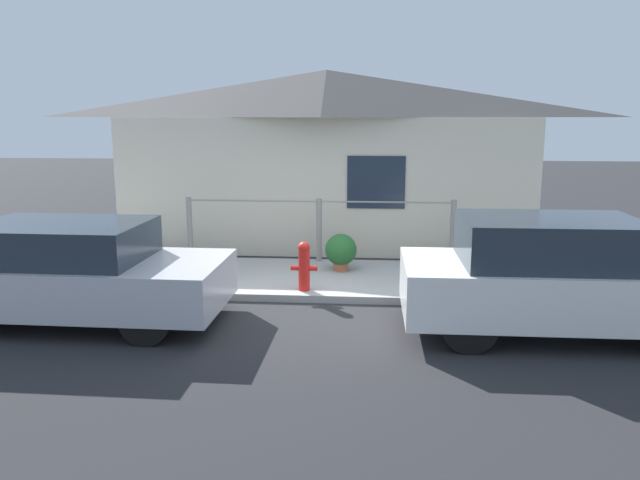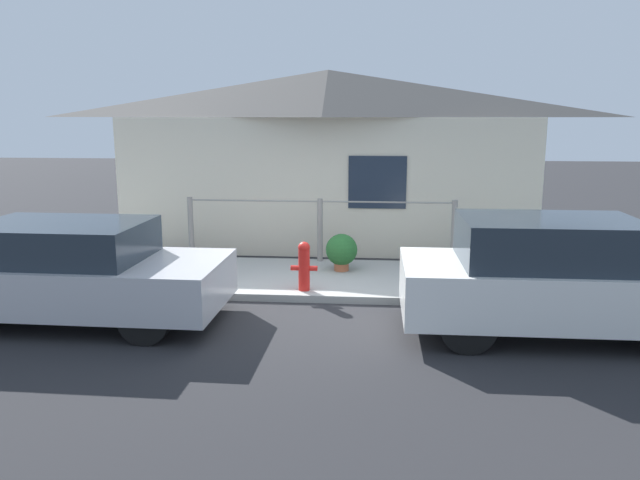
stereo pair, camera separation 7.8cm
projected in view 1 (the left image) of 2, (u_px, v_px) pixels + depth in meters
The scene contains 10 objects.
ground_plane at pixel (307, 303), 9.27m from camera, with size 60.00×60.00×0.00m, color #262628.
sidewalk at pixel (314, 279), 10.43m from camera, with size 24.00×2.40×0.11m.
house at pixel (326, 105), 12.61m from camera, with size 8.62×2.23×3.64m.
fence at pixel (319, 227), 11.31m from camera, with size 4.90×0.10×1.15m.
car_left at pixel (72, 272), 8.33m from camera, with size 4.02×1.83×1.35m.
car_right at pixel (556, 277), 7.83m from camera, with size 3.91×1.70×1.50m.
fire_hydrant at pixel (304, 265), 9.46m from camera, with size 0.41×0.18×0.76m.
potted_plant_near_hydrant at pixel (341, 251), 10.68m from camera, with size 0.54×0.54×0.64m.
potted_plant_by_fence at pixel (131, 251), 11.17m from camera, with size 0.32×0.32×0.43m.
potted_plant_corner at pixel (526, 255), 10.52m from camera, with size 0.46×0.46×0.55m.
Camera 1 is at (0.90, -8.85, 2.75)m, focal length 35.00 mm.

